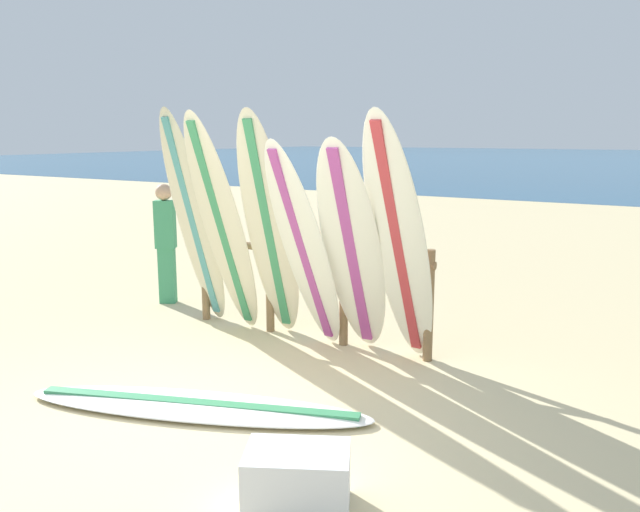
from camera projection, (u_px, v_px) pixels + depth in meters
ground_plane at (175, 426)px, 4.74m from camera, size 120.00×120.00×0.00m
surfboard_rack at (305, 276)px, 6.68m from camera, size 2.85×0.09×1.08m
surfboard_leaning_far_left at (194, 220)px, 6.95m from camera, size 0.49×0.88×2.42m
surfboard_leaning_left at (223, 228)px, 6.56m from camera, size 0.53×1.02×2.38m
surfboard_leaning_center_left at (270, 229)px, 6.42m from camera, size 0.67×1.08×2.39m
surfboard_leaning_center at (304, 248)px, 6.12m from camera, size 0.69×1.03×2.11m
surfboard_leaning_center_right at (352, 251)px, 5.92m from camera, size 0.69×1.11×2.13m
surfboard_leaning_right at (399, 243)px, 5.66m from camera, size 0.61×1.06×2.37m
surfboard_lying_on_sand at (196, 406)px, 5.01m from camera, size 2.87×1.48×0.08m
beachgoer_standing at (166, 238)px, 8.07m from camera, size 0.29×0.25×1.53m
cooler_box at (297, 480)px, 3.67m from camera, size 0.72×0.62×0.36m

